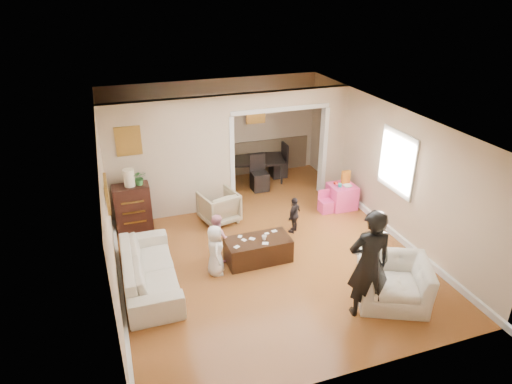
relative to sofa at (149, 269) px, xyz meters
name	(u,v)px	position (x,y,z in m)	size (l,w,h in m)	color
floor	(259,243)	(2.22, 0.66, -0.32)	(7.00, 7.00, 0.00)	#A65D2A
partition_left	(171,160)	(0.84, 2.46, 0.98)	(2.75, 0.18, 2.60)	#BFA88B
partition_right	(332,141)	(4.69, 2.46, 0.98)	(0.55, 0.18, 2.60)	#BFA88B
partition_header	(280,99)	(3.32, 2.46, 2.10)	(2.22, 0.18, 0.35)	#BFA88B
window_pane	(398,162)	(4.95, 0.26, 1.23)	(0.03, 0.95, 1.10)	white
framed_art_partition	(128,141)	(0.02, 2.36, 1.53)	(0.45, 0.03, 0.55)	brown
framed_art_sofa_wall	(107,194)	(-0.49, 0.06, 1.48)	(0.03, 0.55, 0.40)	brown
framed_art_alcove	(256,112)	(3.32, 4.10, 1.38)	(0.45, 0.03, 0.55)	brown
sofa	(149,269)	(0.00, 0.00, 0.00)	(2.20, 0.86, 0.64)	silver
armchair_back	(219,207)	(1.70, 1.83, 0.02)	(0.74, 0.76, 0.69)	tan
armchair_front	(393,282)	(3.68, -1.69, 0.04)	(1.12, 0.98, 0.73)	silver
dresser	(133,208)	(-0.07, 2.06, 0.18)	(0.73, 0.41, 1.00)	#33160F
table_lamp	(129,178)	(-0.07, 2.06, 0.86)	(0.22, 0.22, 0.36)	#F1E6C4
potted_plant	(139,178)	(0.13, 2.06, 0.84)	(0.28, 0.24, 0.31)	#326C30
coffee_table	(258,250)	(2.00, 0.12, -0.10)	(1.20, 0.60, 0.45)	#342010
coffee_cup	(264,238)	(2.10, 0.07, 0.17)	(0.09, 0.09, 0.09)	silver
play_table	(342,196)	(4.54, 1.55, -0.05)	(0.57, 0.57, 0.55)	#FF4395
cereal_box	(346,177)	(4.66, 1.65, 0.38)	(0.20, 0.07, 0.30)	gold
cyan_cup	(340,185)	(4.44, 1.50, 0.27)	(0.08, 0.08, 0.08)	#27C7B8
toy_block	(336,183)	(4.42, 1.67, 0.25)	(0.08, 0.06, 0.05)	red
play_bowl	(347,186)	(4.59, 1.43, 0.25)	(0.20, 0.20, 0.05)	white
dining_table	(251,169)	(3.06, 3.70, -0.03)	(1.66, 0.93, 0.58)	black
adult_person	(369,264)	(3.10, -1.82, 0.60)	(0.67, 0.44, 1.84)	black
child_kneel_a	(215,250)	(1.15, -0.03, 0.16)	(0.47, 0.30, 0.95)	silver
child_kneel_b	(217,237)	(1.30, 0.42, 0.14)	(0.45, 0.35, 0.93)	pink
child_toddler	(294,215)	(3.05, 0.87, 0.07)	(0.46, 0.19, 0.79)	black
craft_papers	(255,239)	(1.95, 0.15, 0.13)	(0.95, 0.50, 0.00)	white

